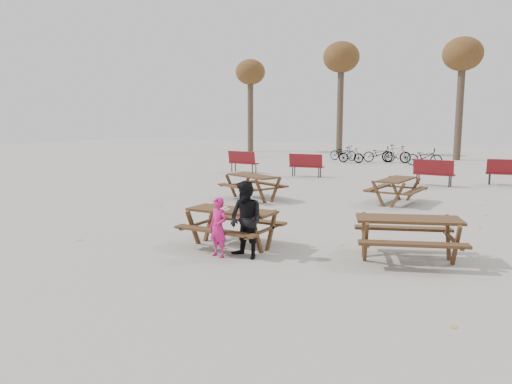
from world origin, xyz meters
The scene contains 14 objects.
ground centered at (0.00, 0.00, 0.00)m, with size 80.00×80.00×0.00m, color gray.
main_picnic_table centered at (0.00, 0.00, 0.59)m, with size 1.80×1.45×0.78m.
food_tray centered at (-0.06, -0.15, 0.79)m, with size 0.18×0.11×0.04m, color silver.
bread_roll centered at (-0.06, -0.15, 0.83)m, with size 0.14×0.06×0.05m, color tan.
soda_bottle centered at (-0.22, -0.12, 0.85)m, with size 0.07×0.07×0.17m.
child centered at (0.16, -0.74, 0.57)m, with size 0.41×0.27×1.13m, color #CD1971.
adult centered at (0.66, -0.55, 0.73)m, with size 0.71×0.55×1.45m, color black.
picnic_table_east centered at (3.34, 0.76, 0.40)m, with size 1.86×1.50×0.80m, color #382314, non-canonical shape.
picnic_table_north centered at (-2.56, 5.34, 0.39)m, with size 1.83×1.48×0.79m, color #382314, non-canonical shape.
picnic_table_far centered at (1.63, 6.84, 0.38)m, with size 1.78×1.44×0.77m, color #382314, non-canonical shape.
park_bench_row centered at (-1.04, 12.13, 0.52)m, with size 12.82×2.25×1.03m.
bicycle_row centered at (-2.53, 20.31, 0.48)m, with size 6.88×2.19×1.04m.
tree_row centered at (0.90, 25.15, 6.19)m, with size 32.17×3.52×8.26m.
fallen_leaves centered at (0.50, 2.50, 0.00)m, with size 11.00×11.00×0.01m, color gold, non-canonical shape.
Camera 1 is at (5.28, -8.38, 2.62)m, focal length 35.00 mm.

